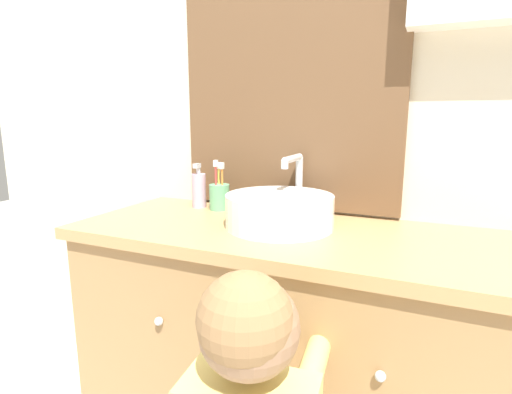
% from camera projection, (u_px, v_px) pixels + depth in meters
% --- Properties ---
extents(wall_back, '(3.20, 0.18, 2.50)m').
position_uv_depth(wall_back, '(328.00, 71.00, 1.30)').
color(wall_back, beige).
rests_on(wall_back, ground_plane).
extents(vanity_counter, '(1.30, 0.51, 0.81)m').
position_uv_depth(vanity_counter, '(289.00, 356.00, 1.23)').
color(vanity_counter, '#A37A4C').
rests_on(vanity_counter, ground_plane).
extents(sink_basin, '(0.32, 0.37, 0.20)m').
position_uv_depth(sink_basin, '(280.00, 210.00, 1.18)').
color(sink_basin, white).
rests_on(sink_basin, vanity_counter).
extents(toothbrush_holder, '(0.07, 0.07, 0.18)m').
position_uv_depth(toothbrush_holder, '(219.00, 196.00, 1.40)').
color(toothbrush_holder, '#66B27F').
rests_on(toothbrush_holder, vanity_counter).
extents(soap_dispenser, '(0.05, 0.05, 0.16)m').
position_uv_depth(soap_dispenser, '(199.00, 190.00, 1.43)').
color(soap_dispenser, '#CCA3BC').
rests_on(soap_dispenser, vanity_counter).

